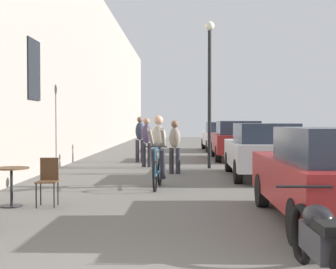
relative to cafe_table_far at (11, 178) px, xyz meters
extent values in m
cube|color=gray|center=(-1.25, 8.47, 3.55)|extent=(0.50, 68.00, 8.14)
cube|color=black|center=(-0.98, 4.63, 2.50)|extent=(0.04, 1.10, 1.70)
cylinder|color=black|center=(0.00, 0.00, -0.51)|extent=(0.40, 0.40, 0.02)
cylinder|color=black|center=(0.00, 0.00, -0.16)|extent=(0.05, 0.05, 0.67)
cylinder|color=#4C331E|center=(0.00, 0.00, 0.19)|extent=(0.64, 0.64, 0.02)
cylinder|color=black|center=(0.83, -0.16, -0.30)|extent=(0.02, 0.02, 0.45)
cylinder|color=black|center=(0.51, -0.17, -0.30)|extent=(0.02, 0.02, 0.45)
cylinder|color=black|center=(0.82, 0.17, -0.30)|extent=(0.02, 0.02, 0.45)
cylinder|color=black|center=(0.49, 0.16, -0.30)|extent=(0.02, 0.02, 0.45)
cube|color=#4C331E|center=(0.66, 0.00, -0.06)|extent=(0.39, 0.39, 0.02)
cube|color=#4C331E|center=(0.65, 0.18, 0.16)|extent=(0.34, 0.03, 0.42)
torus|color=black|center=(2.55, 1.96, -0.19)|extent=(0.09, 0.71, 0.71)
torus|color=black|center=(2.61, 3.01, -0.19)|extent=(0.09, 0.71, 0.71)
cylinder|color=#286084|center=(2.61, 2.92, 0.09)|extent=(0.05, 0.22, 0.58)
cylinder|color=#286084|center=(2.58, 2.42, 0.43)|extent=(0.08, 0.83, 0.14)
cylinder|color=#286084|center=(2.55, 1.99, 0.14)|extent=(0.04, 0.09, 0.67)
cylinder|color=#286084|center=(2.58, 2.51, -0.15)|extent=(0.10, 1.00, 0.12)
cylinder|color=black|center=(2.55, 2.01, 0.48)|extent=(0.52, 0.06, 0.03)
ellipsoid|color=black|center=(2.60, 2.83, 0.41)|extent=(0.12, 0.24, 0.06)
ellipsoid|color=#9E9384|center=(2.60, 2.75, 0.68)|extent=(0.36, 0.37, 0.59)
sphere|color=tan|center=(2.60, 2.71, 1.08)|extent=(0.22, 0.22, 0.22)
cylinder|color=#26262D|center=(2.69, 2.67, 0.03)|extent=(0.15, 0.40, 0.75)
cylinder|color=#26262D|center=(2.49, 2.68, 0.03)|extent=(0.15, 0.40, 0.75)
cylinder|color=#9E9384|center=(2.72, 2.35, 0.68)|extent=(0.12, 0.75, 0.48)
cylinder|color=#9E9384|center=(2.43, 2.37, 0.68)|extent=(0.15, 0.75, 0.48)
cylinder|color=#26262D|center=(2.86, 5.59, -0.13)|extent=(0.14, 0.14, 0.78)
cylinder|color=#26262D|center=(3.05, 5.55, -0.13)|extent=(0.14, 0.14, 0.78)
ellipsoid|color=gray|center=(2.96, 5.57, 0.56)|extent=(0.38, 0.30, 0.61)
sphere|color=brown|center=(2.96, 5.57, 0.97)|extent=(0.22, 0.22, 0.22)
cylinder|color=#26262D|center=(1.87, 7.67, -0.11)|extent=(0.14, 0.14, 0.82)
cylinder|color=#26262D|center=(2.07, 7.66, -0.11)|extent=(0.14, 0.14, 0.82)
ellipsoid|color=#4C3D5B|center=(1.97, 7.67, 0.63)|extent=(0.35, 0.26, 0.65)
sphere|color=#A57A5B|center=(1.97, 7.67, 1.05)|extent=(0.22, 0.22, 0.22)
cylinder|color=#26262D|center=(1.68, 9.67, -0.09)|extent=(0.14, 0.14, 0.86)
cylinder|color=#26262D|center=(1.48, 9.66, -0.09)|extent=(0.14, 0.14, 0.86)
ellipsoid|color=#2D3342|center=(1.58, 9.67, 0.68)|extent=(0.36, 0.27, 0.68)
sphere|color=brown|center=(1.58, 9.67, 1.12)|extent=(0.22, 0.22, 0.22)
cylinder|color=black|center=(4.10, 7.28, 1.78)|extent=(0.12, 0.12, 4.60)
sphere|color=silver|center=(4.10, 7.28, 4.22)|extent=(0.32, 0.32, 0.32)
cube|color=maroon|center=(5.38, -1.30, 0.12)|extent=(1.76, 4.17, 0.68)
cylinder|color=black|center=(4.61, 0.08, -0.22)|extent=(0.20, 0.60, 0.60)
cylinder|color=black|center=(4.58, -2.66, -0.22)|extent=(0.20, 0.60, 0.60)
cube|color=#B7B7BC|center=(5.41, 4.76, 0.13)|extent=(1.85, 4.30, 0.69)
cube|color=#283342|center=(5.40, 4.25, 0.74)|extent=(1.53, 2.33, 0.52)
cylinder|color=black|center=(4.63, 6.18, -0.21)|extent=(0.21, 0.62, 0.61)
cylinder|color=black|center=(6.24, 6.15, -0.21)|extent=(0.21, 0.62, 0.61)
cylinder|color=black|center=(4.58, 3.37, -0.21)|extent=(0.21, 0.62, 0.61)
cylinder|color=black|center=(6.18, 3.34, -0.21)|extent=(0.21, 0.62, 0.61)
cube|color=maroon|center=(5.44, 11.02, 0.16)|extent=(1.91, 4.48, 0.72)
cube|color=#283342|center=(5.43, 10.49, 0.79)|extent=(1.58, 2.43, 0.54)
cylinder|color=black|center=(4.62, 12.51, -0.20)|extent=(0.22, 0.64, 0.64)
cylinder|color=black|center=(6.30, 12.48, -0.20)|extent=(0.22, 0.64, 0.64)
cylinder|color=black|center=(4.58, 9.57, -0.20)|extent=(0.22, 0.64, 0.64)
cylinder|color=black|center=(6.25, 9.54, -0.20)|extent=(0.22, 0.64, 0.64)
cube|color=#B7B7BC|center=(5.33, 16.96, 0.14)|extent=(1.91, 4.35, 0.70)
cube|color=#283342|center=(5.34, 16.45, 0.75)|extent=(1.56, 2.36, 0.52)
cylinder|color=black|center=(4.48, 18.35, -0.21)|extent=(0.22, 0.63, 0.62)
cylinder|color=black|center=(6.09, 18.40, -0.21)|extent=(0.22, 0.63, 0.62)
cylinder|color=black|center=(4.56, 15.52, -0.21)|extent=(0.22, 0.63, 0.62)
cylinder|color=black|center=(6.18, 15.57, -0.21)|extent=(0.22, 0.63, 0.62)
torus|color=black|center=(4.46, -3.32, -0.22)|extent=(0.09, 0.69, 0.69)
cube|color=#333338|center=(4.46, -4.04, -0.12)|extent=(0.24, 0.76, 0.28)
ellipsoid|color=black|center=(4.46, -3.94, 0.10)|extent=(0.28, 0.52, 0.24)
cube|color=black|center=(4.46, -4.32, 0.08)|extent=(0.24, 0.44, 0.10)
cylinder|color=black|center=(4.46, -3.42, 0.33)|extent=(0.62, 0.03, 0.03)
camera|label=1|loc=(3.08, -8.68, 1.05)|focal=51.05mm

